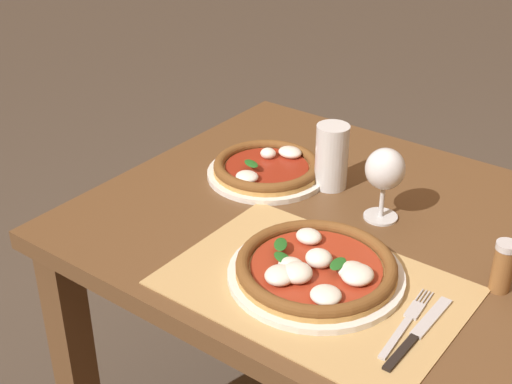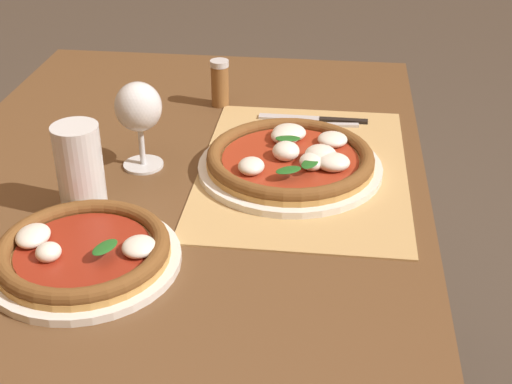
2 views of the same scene
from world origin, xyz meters
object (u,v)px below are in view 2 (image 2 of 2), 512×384
(pizza_near, at_px, (291,161))
(pizza_far, at_px, (83,252))
(wine_glass, at_px, (139,111))
(pint_glass, at_px, (80,171))
(knife, at_px, (313,119))
(pepper_shaker, at_px, (220,83))
(fork, at_px, (306,124))

(pizza_near, bearing_deg, pizza_far, 138.21)
(wine_glass, height_order, pint_glass, wine_glass)
(wine_glass, relative_size, knife, 0.72)
(pizza_near, height_order, pint_glass, pint_glass)
(pizza_near, distance_m, pepper_shaker, 0.32)
(pizza_near, relative_size, pepper_shaker, 3.27)
(pepper_shaker, bearing_deg, knife, -106.94)
(fork, xyz_separation_m, pepper_shaker, (0.09, 0.18, 0.04))
(pizza_near, xyz_separation_m, fork, (0.19, -0.02, -0.02))
(wine_glass, distance_m, fork, 0.35)
(pizza_far, xyz_separation_m, knife, (0.52, -0.29, -0.01))
(pizza_near, height_order, pepper_shaker, pepper_shaker)
(fork, distance_m, knife, 0.03)
(wine_glass, xyz_separation_m, knife, (0.22, -0.29, -0.10))
(pint_glass, height_order, fork, pint_glass)
(pizza_near, bearing_deg, wine_glass, 91.20)
(knife, distance_m, pepper_shaker, 0.21)
(wine_glass, bearing_deg, knife, -52.16)
(knife, bearing_deg, pepper_shaker, 73.06)
(wine_glass, bearing_deg, fork, -54.60)
(wine_glass, relative_size, fork, 0.77)
(pizza_far, height_order, fork, pizza_far)
(knife, bearing_deg, pizza_near, 173.06)
(pint_glass, distance_m, pepper_shaker, 0.46)
(pizza_far, bearing_deg, wine_glass, -1.60)
(pizza_near, distance_m, knife, 0.22)
(pint_glass, relative_size, knife, 0.67)
(pint_glass, bearing_deg, knife, -42.07)
(pizza_near, distance_m, wine_glass, 0.27)
(wine_glass, height_order, fork, wine_glass)
(pizza_near, xyz_separation_m, pint_glass, (-0.16, 0.31, 0.05))
(pint_glass, bearing_deg, pepper_shaker, -18.41)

